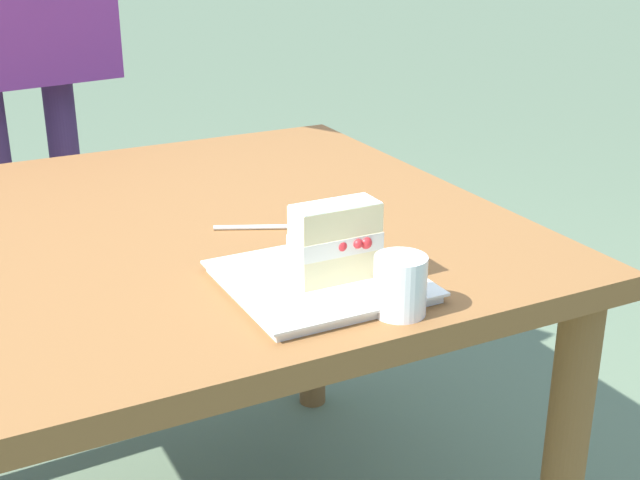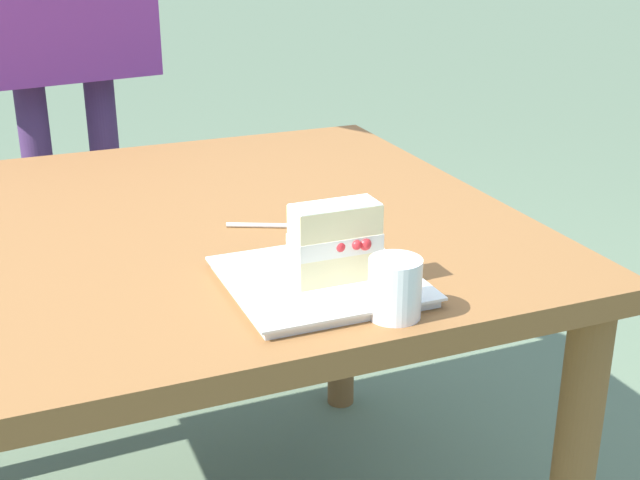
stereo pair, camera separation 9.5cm
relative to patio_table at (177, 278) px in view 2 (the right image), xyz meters
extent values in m
cylinder|color=brown|center=(0.52, 0.46, -0.29)|extent=(0.07, 0.07, 0.70)
cube|color=brown|center=(0.00, 0.00, 0.08)|extent=(1.16, 1.04, 0.04)
cube|color=white|center=(0.13, -0.34, 0.11)|extent=(0.25, 0.25, 0.01)
cube|color=white|center=(0.13, -0.34, 0.12)|extent=(0.26, 0.26, 0.00)
cube|color=beige|center=(0.15, -0.35, 0.14)|extent=(0.12, 0.05, 0.04)
cube|color=white|center=(0.15, -0.35, 0.17)|extent=(0.12, 0.05, 0.03)
sphere|color=red|center=(0.18, -0.38, 0.17)|extent=(0.02, 0.02, 0.02)
sphere|color=red|center=(0.19, -0.32, 0.18)|extent=(0.01, 0.01, 0.01)
sphere|color=red|center=(0.15, -0.37, 0.18)|extent=(0.02, 0.02, 0.02)
sphere|color=red|center=(0.17, -0.38, 0.18)|extent=(0.01, 0.01, 0.01)
cube|color=beige|center=(0.15, -0.35, 0.21)|extent=(0.12, 0.05, 0.04)
cube|color=white|center=(0.15, -0.35, 0.23)|extent=(0.12, 0.05, 0.00)
cylinder|color=silver|center=(0.14, -0.08, 0.11)|extent=(0.13, 0.07, 0.01)
cube|color=silver|center=(0.22, -0.12, 0.11)|extent=(0.04, 0.03, 0.01)
cylinder|color=white|center=(0.19, -0.46, 0.14)|extent=(0.07, 0.07, 0.08)
cylinder|color=black|center=(0.19, -0.46, 0.18)|extent=(0.06, 0.06, 0.00)
cylinder|color=#452855|center=(-0.15, 0.86, -0.22)|extent=(0.08, 0.08, 0.84)
cylinder|color=#452855|center=(0.02, 0.89, -0.22)|extent=(0.08, 0.08, 0.84)
camera|label=1|loc=(-0.37, -1.32, 0.61)|focal=48.04mm
camera|label=2|loc=(-0.29, -1.36, 0.61)|focal=48.04mm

